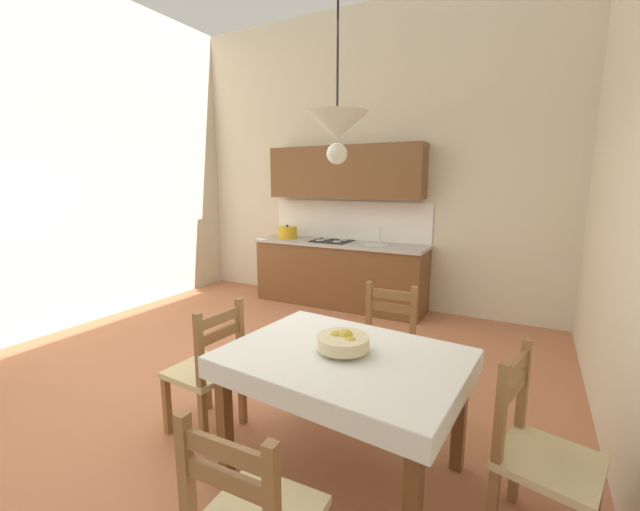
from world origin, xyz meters
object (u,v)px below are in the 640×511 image
dining_table (344,374)px  dining_chair_tv_side (208,371)px  pendant_lamp (337,128)px  dining_chair_kitchen_side (384,349)px  dining_chair_window_side (540,456)px  fruit_bowl (343,342)px  kitchen_cabinetry (340,245)px

dining_table → dining_chair_tv_side: (-0.99, -0.07, -0.18)m
dining_chair_tv_side → pendant_lamp: bearing=4.0°
dining_chair_tv_side → dining_chair_kitchen_side: size_ratio=1.00×
dining_table → dining_chair_window_side: bearing=1.1°
dining_table → dining_chair_window_side: (1.01, 0.02, -0.18)m
dining_chair_tv_side → fruit_bowl: bearing=4.7°
dining_table → dining_chair_window_side: size_ratio=1.51×
fruit_bowl → kitchen_cabinetry: bearing=115.5°
dining_chair_window_side → dining_chair_kitchen_side: bearing=141.8°
kitchen_cabinetry → dining_chair_window_side: kitchen_cabinetry is taller
dining_chair_window_side → dining_chair_kitchen_side: (-1.05, 0.82, 0.00)m
dining_chair_kitchen_side → dining_table: bearing=-87.3°
dining_chair_window_side → dining_chair_kitchen_side: same height
dining_table → dining_chair_tv_side: size_ratio=1.51×
kitchen_cabinetry → fruit_bowl: size_ratio=8.09×
dining_table → dining_chair_tv_side: dining_chair_tv_side is taller
fruit_bowl → dining_chair_window_side: bearing=0.3°
fruit_bowl → dining_chair_tv_side: bearing=-175.3°
dining_chair_window_side → dining_chair_kitchen_side: size_ratio=1.00×
fruit_bowl → pendant_lamp: size_ratio=0.37×
dining_chair_window_side → kitchen_cabinetry: bearing=129.2°
dining_table → dining_chair_kitchen_side: bearing=92.7°
dining_table → fruit_bowl: size_ratio=4.67×
kitchen_cabinetry → dining_chair_window_side: size_ratio=2.61×
pendant_lamp → kitchen_cabinetry: bearing=114.7°
dining_chair_window_side → fruit_bowl: (-1.02, -0.00, 0.37)m
dining_chair_tv_side → kitchen_cabinetry: bearing=98.5°
dining_chair_kitchen_side → fruit_bowl: 0.91m
dining_chair_tv_side → dining_chair_kitchen_side: (0.95, 0.91, 0.00)m
dining_chair_window_side → fruit_bowl: size_ratio=3.10×
dining_chair_tv_side → fruit_bowl: dining_chair_tv_side is taller
kitchen_cabinetry → dining_table: size_ratio=1.73×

